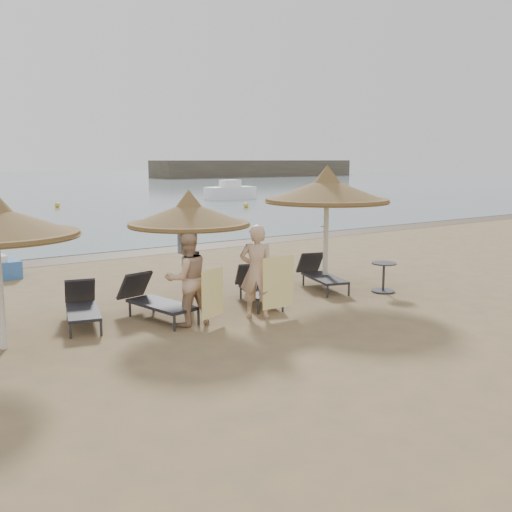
{
  "coord_description": "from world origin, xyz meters",
  "views": [
    {
      "loc": [
        -6.14,
        -8.69,
        3.14
      ],
      "look_at": [
        0.67,
        1.2,
        1.1
      ],
      "focal_mm": 40.0,
      "sensor_mm": 36.0,
      "label": 1
    }
  ],
  "objects_px": {
    "palapa_right": "(327,191)",
    "lounger_far_left": "(82,305)",
    "side_table": "(384,278)",
    "person_right": "(257,264)",
    "palapa_center": "(189,215)",
    "lounger_near_right": "(257,286)",
    "lounger_near_left": "(153,299)",
    "lounger_far_right": "(320,274)",
    "person_left": "(187,271)"
  },
  "relations": [
    {
      "from": "palapa_right",
      "to": "lounger_far_left",
      "type": "height_order",
      "value": "palapa_right"
    },
    {
      "from": "side_table",
      "to": "person_right",
      "type": "height_order",
      "value": "person_right"
    },
    {
      "from": "palapa_center",
      "to": "lounger_far_left",
      "type": "relative_size",
      "value": 1.38
    },
    {
      "from": "side_table",
      "to": "person_right",
      "type": "relative_size",
      "value": 0.33
    },
    {
      "from": "person_right",
      "to": "lounger_near_right",
      "type": "bearing_deg",
      "value": -83.34
    },
    {
      "from": "palapa_right",
      "to": "side_table",
      "type": "relative_size",
      "value": 4.26
    },
    {
      "from": "palapa_center",
      "to": "lounger_near_left",
      "type": "distance_m",
      "value": 1.88
    },
    {
      "from": "lounger_far_left",
      "to": "person_right",
      "type": "distance_m",
      "value": 3.49
    },
    {
      "from": "lounger_far_right",
      "to": "lounger_near_right",
      "type": "bearing_deg",
      "value": -157.19
    },
    {
      "from": "person_right",
      "to": "palapa_center",
      "type": "bearing_deg",
      "value": -17.82
    },
    {
      "from": "lounger_near_left",
      "to": "person_right",
      "type": "height_order",
      "value": "person_right"
    },
    {
      "from": "person_left",
      "to": "lounger_near_right",
      "type": "bearing_deg",
      "value": -157.8
    },
    {
      "from": "side_table",
      "to": "palapa_right",
      "type": "bearing_deg",
      "value": 126.88
    },
    {
      "from": "palapa_right",
      "to": "person_right",
      "type": "xyz_separation_m",
      "value": [
        -2.92,
        -1.26,
        -1.3
      ]
    },
    {
      "from": "palapa_right",
      "to": "person_left",
      "type": "relative_size",
      "value": 1.45
    },
    {
      "from": "palapa_right",
      "to": "lounger_near_left",
      "type": "bearing_deg",
      "value": -178.73
    },
    {
      "from": "side_table",
      "to": "person_left",
      "type": "relative_size",
      "value": 0.34
    },
    {
      "from": "lounger_near_left",
      "to": "side_table",
      "type": "relative_size",
      "value": 2.82
    },
    {
      "from": "lounger_far_left",
      "to": "palapa_right",
      "type": "bearing_deg",
      "value": 11.3
    },
    {
      "from": "lounger_near_left",
      "to": "person_left",
      "type": "height_order",
      "value": "person_left"
    },
    {
      "from": "palapa_right",
      "to": "person_left",
      "type": "distance_m",
      "value": 4.6
    },
    {
      "from": "palapa_center",
      "to": "person_left",
      "type": "height_order",
      "value": "palapa_center"
    },
    {
      "from": "lounger_far_left",
      "to": "lounger_near_left",
      "type": "height_order",
      "value": "lounger_near_left"
    },
    {
      "from": "person_right",
      "to": "lounger_far_right",
      "type": "bearing_deg",
      "value": -113.73
    },
    {
      "from": "lounger_near_right",
      "to": "side_table",
      "type": "relative_size",
      "value": 2.61
    },
    {
      "from": "lounger_near_right",
      "to": "person_left",
      "type": "height_order",
      "value": "person_left"
    },
    {
      "from": "palapa_right",
      "to": "lounger_near_right",
      "type": "height_order",
      "value": "palapa_right"
    },
    {
      "from": "palapa_right",
      "to": "lounger_near_left",
      "type": "height_order",
      "value": "palapa_right"
    },
    {
      "from": "palapa_right",
      "to": "lounger_near_left",
      "type": "xyz_separation_m",
      "value": [
        -4.64,
        -0.1,
        -2.01
      ]
    },
    {
      "from": "lounger_near_left",
      "to": "lounger_far_right",
      "type": "relative_size",
      "value": 1.05
    },
    {
      "from": "palapa_center",
      "to": "palapa_right",
      "type": "xyz_separation_m",
      "value": [
        3.71,
        -0.06,
        0.38
      ]
    },
    {
      "from": "lounger_near_right",
      "to": "side_table",
      "type": "xyz_separation_m",
      "value": [
        3.06,
        -0.91,
        -0.02
      ]
    },
    {
      "from": "lounger_near_right",
      "to": "person_left",
      "type": "distance_m",
      "value": 2.32
    },
    {
      "from": "lounger_far_right",
      "to": "person_right",
      "type": "bearing_deg",
      "value": -139.5
    },
    {
      "from": "palapa_right",
      "to": "lounger_near_right",
      "type": "bearing_deg",
      "value": -174.19
    },
    {
      "from": "palapa_right",
      "to": "person_left",
      "type": "height_order",
      "value": "palapa_right"
    },
    {
      "from": "lounger_near_right",
      "to": "person_left",
      "type": "bearing_deg",
      "value": -144.3
    },
    {
      "from": "lounger_near_right",
      "to": "palapa_right",
      "type": "bearing_deg",
      "value": 22.92
    },
    {
      "from": "palapa_right",
      "to": "person_right",
      "type": "height_order",
      "value": "palapa_right"
    },
    {
      "from": "lounger_far_right",
      "to": "person_right",
      "type": "relative_size",
      "value": 0.88
    },
    {
      "from": "palapa_right",
      "to": "lounger_far_right",
      "type": "bearing_deg",
      "value": 161.28
    },
    {
      "from": "lounger_far_left",
      "to": "lounger_near_left",
      "type": "bearing_deg",
      "value": -3.8
    },
    {
      "from": "lounger_far_left",
      "to": "side_table",
      "type": "bearing_deg",
      "value": 2.3
    },
    {
      "from": "lounger_far_left",
      "to": "lounger_far_right",
      "type": "distance_m",
      "value": 5.82
    },
    {
      "from": "palapa_right",
      "to": "side_table",
      "type": "height_order",
      "value": "palapa_right"
    },
    {
      "from": "palapa_center",
      "to": "person_right",
      "type": "distance_m",
      "value": 1.79
    },
    {
      "from": "lounger_far_right",
      "to": "side_table",
      "type": "xyz_separation_m",
      "value": [
        0.98,
        -1.18,
        -0.03
      ]
    },
    {
      "from": "palapa_center",
      "to": "side_table",
      "type": "xyz_separation_m",
      "value": [
        4.56,
        -1.19,
        -1.68
      ]
    },
    {
      "from": "lounger_far_right",
      "to": "side_table",
      "type": "height_order",
      "value": "lounger_far_right"
    },
    {
      "from": "palapa_center",
      "to": "person_right",
      "type": "relative_size",
      "value": 1.17
    }
  ]
}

